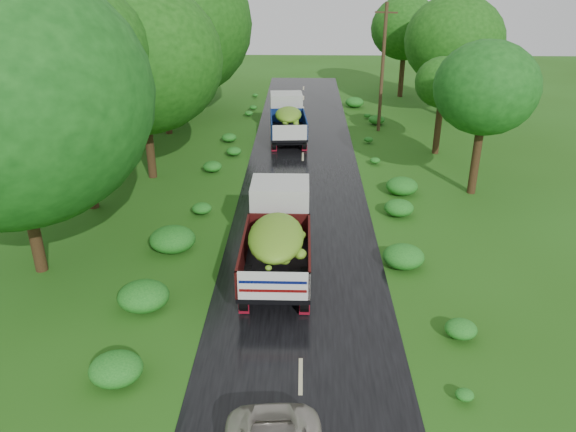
{
  "coord_description": "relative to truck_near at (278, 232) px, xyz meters",
  "views": [
    {
      "loc": [
        -0.02,
        -12.97,
        11.17
      ],
      "look_at": [
        -0.58,
        7.57,
        1.7
      ],
      "focal_mm": 35.0,
      "sensor_mm": 36.0,
      "label": 1
    }
  ],
  "objects": [
    {
      "name": "truck_far",
      "position": [
        -0.13,
        17.63,
        -0.12
      ],
      "size": [
        2.66,
        6.47,
        2.66
      ],
      "rotation": [
        0.0,
        0.0,
        0.07
      ],
      "color": "black",
      "rests_on": "ground"
    },
    {
      "name": "utility_pole",
      "position": [
        6.27,
        19.7,
        2.79
      ],
      "size": [
        1.46,
        0.56,
        8.59
      ],
      "rotation": [
        0.0,
        0.0,
        -0.31
      ],
      "color": "#382616",
      "rests_on": "ground"
    },
    {
      "name": "trees_right",
      "position": [
        10.42,
        21.06,
        3.8
      ],
      "size": [
        6.03,
        25.74,
        7.38
      ],
      "color": "black",
      "rests_on": "ground"
    },
    {
      "name": "road",
      "position": [
        0.92,
        -1.24,
        -1.62
      ],
      "size": [
        6.5,
        80.0,
        0.02
      ],
      "primitive_type": "cube",
      "color": "black",
      "rests_on": "ground"
    },
    {
      "name": "ground",
      "position": [
        0.92,
        -6.24,
        -1.63
      ],
      "size": [
        120.0,
        120.0,
        0.0
      ],
      "primitive_type": "plane",
      "color": "#214E10",
      "rests_on": "ground"
    },
    {
      "name": "trees_left",
      "position": [
        -8.85,
        14.62,
        5.19
      ],
      "size": [
        6.41,
        35.02,
        9.15
      ],
      "color": "black",
      "rests_on": "ground"
    },
    {
      "name": "shrubs",
      "position": [
        0.92,
        7.76,
        -1.28
      ],
      "size": [
        11.9,
        44.0,
        0.7
      ],
      "color": "#165F1A",
      "rests_on": "ground"
    },
    {
      "name": "road_lines",
      "position": [
        0.92,
        -0.24,
        -1.61
      ],
      "size": [
        0.12,
        69.6,
        0.0
      ],
      "color": "#BFB78C",
      "rests_on": "road"
    },
    {
      "name": "truck_near",
      "position": [
        0.0,
        0.0,
        0.0
      ],
      "size": [
        2.47,
        6.85,
        2.88
      ],
      "rotation": [
        0.0,
        0.0,
        -0.0
      ],
      "color": "black",
      "rests_on": "ground"
    }
  ]
}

